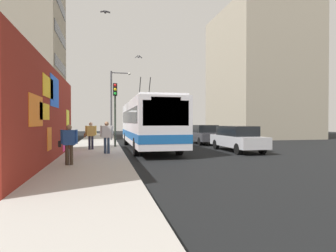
% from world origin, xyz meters
% --- Properties ---
extents(ground_plane, '(80.00, 80.00, 0.00)m').
position_xyz_m(ground_plane, '(0.00, 0.00, 0.00)').
color(ground_plane, black).
extents(sidewalk_slab, '(48.00, 3.20, 0.15)m').
position_xyz_m(sidewalk_slab, '(0.00, 1.60, 0.07)').
color(sidewalk_slab, '#ADA8A0').
rests_on(sidewalk_slab, ground_plane).
extents(graffiti_wall, '(12.77, 0.32, 4.20)m').
position_xyz_m(graffiti_wall, '(-4.62, 3.35, 2.10)').
color(graffiti_wall, maroon).
rests_on(graffiti_wall, ground_plane).
extents(building_far_left, '(8.51, 7.42, 16.41)m').
position_xyz_m(building_far_left, '(13.35, 9.20, 8.21)').
color(building_far_left, '#9E937F').
rests_on(building_far_left, ground_plane).
extents(building_far_right, '(11.20, 9.43, 14.85)m').
position_xyz_m(building_far_right, '(12.78, -17.00, 7.43)').
color(building_far_right, '#9E937F').
rests_on(building_far_right, ground_plane).
extents(city_bus, '(11.61, 2.66, 5.03)m').
position_xyz_m(city_bus, '(1.06, -1.80, 1.81)').
color(city_bus, silver).
rests_on(city_bus, ground_plane).
extents(parked_car_silver, '(4.84, 1.73, 1.58)m').
position_xyz_m(parked_car_silver, '(-1.60, -7.00, 0.83)').
color(parked_car_silver, '#B7B7BC').
rests_on(parked_car_silver, ground_plane).
extents(parked_car_dark_gray, '(4.70, 1.87, 1.58)m').
position_xyz_m(parked_car_dark_gray, '(4.57, -7.00, 0.84)').
color(parked_car_dark_gray, '#38383D').
rests_on(parked_car_dark_gray, ground_plane).
extents(pedestrian_at_curb, '(0.23, 0.68, 1.70)m').
position_xyz_m(pedestrian_at_curb, '(-2.36, 0.93, 1.15)').
color(pedestrian_at_curb, '#2D3F59').
rests_on(pedestrian_at_curb, sidewalk_slab).
extents(pedestrian_midblock, '(0.22, 0.75, 1.66)m').
position_xyz_m(pedestrian_midblock, '(0.06, 1.87, 1.12)').
color(pedestrian_midblock, '#1E1E2D').
rests_on(pedestrian_midblock, sidewalk_slab).
extents(pedestrian_near_wall, '(0.22, 0.72, 1.58)m').
position_xyz_m(pedestrian_near_wall, '(-6.13, 2.40, 1.06)').
color(pedestrian_near_wall, '#3F3326').
rests_on(pedestrian_near_wall, sidewalk_slab).
extents(traffic_light, '(0.49, 0.28, 4.31)m').
position_xyz_m(traffic_light, '(1.64, 0.35, 3.04)').
color(traffic_light, '#2D382D').
rests_on(traffic_light, sidewalk_slab).
extents(street_lamp, '(0.44, 1.91, 6.43)m').
position_xyz_m(street_lamp, '(9.06, 0.23, 3.87)').
color(street_lamp, '#4C4C51').
rests_on(street_lamp, sidewalk_slab).
extents(flying_pigeons, '(4.14, 2.88, 1.72)m').
position_xyz_m(flying_pigeons, '(0.74, -0.19, 7.31)').
color(flying_pigeons, '#47474C').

